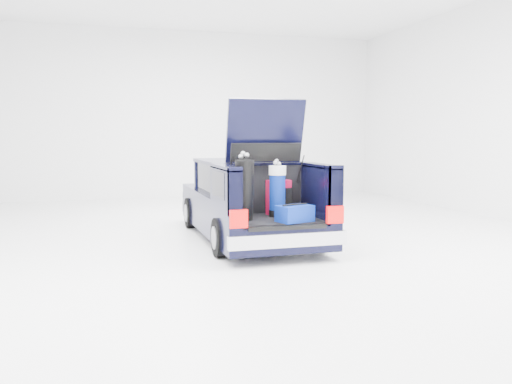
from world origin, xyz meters
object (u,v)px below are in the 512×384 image
object	(u,v)px
car	(247,202)
blue_duffel	(295,213)
black_golf_bag	(244,190)
red_suitcase	(279,198)
blue_golf_bag	(277,190)

from	to	relation	value
car	blue_duffel	xyz separation A→B (m)	(0.20, -2.01, 0.05)
black_golf_bag	red_suitcase	bearing A→B (deg)	35.98
black_golf_bag	blue_golf_bag	world-z (taller)	black_golf_bag
black_golf_bag	blue_golf_bag	bearing A→B (deg)	27.36
blue_duffel	blue_golf_bag	bearing A→B (deg)	80.71
car	blue_golf_bag	xyz separation A→B (m)	(0.12, -1.42, 0.34)
red_suitcase	blue_golf_bag	size ratio (longest dim) A/B	0.65
red_suitcase	black_golf_bag	size ratio (longest dim) A/B	0.57
blue_golf_bag	blue_duffel	xyz separation A→B (m)	(0.08, -0.58, -0.29)
red_suitcase	black_golf_bag	bearing A→B (deg)	-160.54
blue_duffel	red_suitcase	bearing A→B (deg)	72.86
black_golf_bag	blue_duffel	distance (m)	0.85
car	blue_duffel	bearing A→B (deg)	-84.36
black_golf_bag	blue_golf_bag	xyz separation A→B (m)	(0.62, 0.25, -0.06)
red_suitcase	blue_duffel	size ratio (longest dim) A/B	1.01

